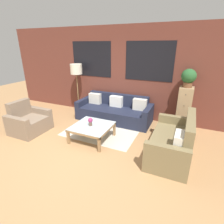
# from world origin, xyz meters

# --- Properties ---
(ground_plane) EXTENTS (16.00, 16.00, 0.00)m
(ground_plane) POSITION_xyz_m (0.00, 0.00, 0.00)
(ground_plane) COLOR #AD7F51
(wall_back_brick) EXTENTS (8.40, 0.09, 2.80)m
(wall_back_brick) POSITION_xyz_m (0.00, 2.44, 1.41)
(wall_back_brick) COLOR brown
(wall_back_brick) RESTS_ON ground_plane
(rug) EXTENTS (1.95, 1.61, 0.00)m
(rug) POSITION_xyz_m (0.07, 1.19, 0.00)
(rug) COLOR beige
(rug) RESTS_ON ground_plane
(couch_dark) EXTENTS (2.31, 0.88, 0.78)m
(couch_dark) POSITION_xyz_m (0.07, 1.95, 0.28)
(couch_dark) COLOR #1E2338
(couch_dark) RESTS_ON ground_plane
(settee_vintage) EXTENTS (0.80, 1.61, 0.92)m
(settee_vintage) POSITION_xyz_m (1.97, 0.70, 0.31)
(settee_vintage) COLOR olive
(settee_vintage) RESTS_ON ground_plane
(armchair_corner) EXTENTS (0.80, 0.92, 0.84)m
(armchair_corner) POSITION_xyz_m (-1.75, 0.26, 0.28)
(armchair_corner) COLOR #84705B
(armchair_corner) RESTS_ON ground_plane
(coffee_table) EXTENTS (0.91, 0.91, 0.39)m
(coffee_table) POSITION_xyz_m (0.07, 0.58, 0.33)
(coffee_table) COLOR silver
(coffee_table) RESTS_ON ground_plane
(floor_lamp) EXTENTS (0.38, 0.38, 1.67)m
(floor_lamp) POSITION_xyz_m (-1.32, 2.03, 1.44)
(floor_lamp) COLOR olive
(floor_lamp) RESTS_ON ground_plane
(drawer_cabinet) EXTENTS (0.36, 0.41, 1.20)m
(drawer_cabinet) POSITION_xyz_m (2.06, 2.16, 0.60)
(drawer_cabinet) COLOR tan
(drawer_cabinet) RESTS_ON ground_plane
(potted_plant) EXTENTS (0.37, 0.37, 0.48)m
(potted_plant) POSITION_xyz_m (2.06, 2.16, 1.47)
(potted_plant) COLOR brown
(potted_plant) RESTS_ON drawer_cabinet
(flower_vase) EXTENTS (0.12, 0.12, 0.20)m
(flower_vase) POSITION_xyz_m (0.04, 0.55, 0.51)
(flower_vase) COLOR brown
(flower_vase) RESTS_ON coffee_table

